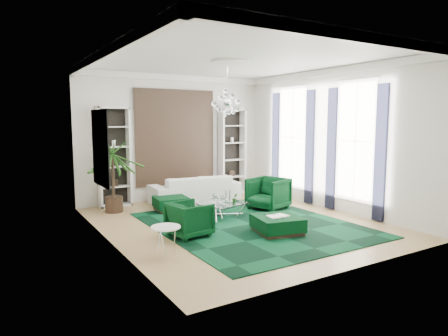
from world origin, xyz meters
TOP-DOWN VIEW (x-y plane):
  - floor at (0.00, 0.00)m, footprint 6.00×7.00m
  - ceiling at (0.00, 0.00)m, footprint 6.00×7.00m
  - wall_back at (0.00, 3.51)m, footprint 6.00×0.02m
  - wall_front at (0.00, -3.51)m, footprint 6.00×0.02m
  - wall_left at (-3.01, 0.00)m, footprint 0.02×7.00m
  - wall_right at (3.01, 0.00)m, footprint 0.02×7.00m
  - crown_molding at (0.00, 0.00)m, footprint 6.00×7.00m
  - ceiling_medallion at (0.00, 0.30)m, footprint 0.90×0.90m
  - tapestry at (0.00, 3.46)m, footprint 2.50×0.06m
  - shelving_left at (-1.95, 3.31)m, footprint 0.90×0.38m
  - shelving_right at (1.95, 3.31)m, footprint 0.90×0.38m
  - painting at (-2.97, 0.60)m, footprint 0.04×1.30m
  - window_near at (2.99, -0.90)m, footprint 0.03×1.10m
  - curtain_near_a at (2.96, -1.68)m, footprint 0.07×0.30m
  - curtain_near_b at (2.96, -0.12)m, footprint 0.07×0.30m
  - window_far at (2.99, 1.50)m, footprint 0.03×1.10m
  - curtain_far_a at (2.96, 0.72)m, footprint 0.07×0.30m
  - curtain_far_b at (2.96, 2.28)m, footprint 0.07×0.30m
  - rug at (0.19, -0.36)m, footprint 4.20×5.00m
  - sofa at (0.29, 2.76)m, footprint 2.71×1.17m
  - armchair_left at (-1.46, -0.44)m, footprint 0.91×0.89m
  - armchair_right at (1.51, 0.75)m, footprint 1.21×1.19m
  - coffee_table at (-0.02, 0.69)m, footprint 1.35×1.35m
  - ottoman_side at (-0.83, 1.99)m, footprint 0.94×0.94m
  - ottoman_front at (0.26, -1.22)m, footprint 1.10×1.10m
  - book at (0.26, -1.22)m, footprint 0.46×0.31m
  - side_table at (-2.34, -1.26)m, footprint 0.61×0.61m
  - palm at (-2.19, 2.60)m, footprint 2.06×2.06m
  - chandelier at (0.05, 0.49)m, footprint 0.86×0.86m
  - table_plant at (0.24, 0.46)m, footprint 0.16×0.14m

SIDE VIEW (x-z plane):
  - floor at x=0.00m, z-range -0.02..0.00m
  - rug at x=0.19m, z-range 0.00..0.02m
  - coffee_table at x=-0.02m, z-range 0.00..0.37m
  - ottoman_front at x=0.26m, z-range 0.00..0.37m
  - ottoman_side at x=-0.83m, z-range 0.00..0.37m
  - side_table at x=-2.34m, z-range 0.00..0.51m
  - armchair_left at x=-1.46m, z-range 0.00..0.73m
  - book at x=0.26m, z-range 0.37..0.40m
  - sofa at x=0.29m, z-range 0.00..0.78m
  - armchair_right at x=1.51m, z-range 0.00..0.87m
  - table_plant at x=0.24m, z-range 0.37..0.61m
  - palm at x=-2.19m, z-range 0.00..2.52m
  - shelving_left at x=-1.95m, z-range 0.00..2.80m
  - shelving_right at x=1.95m, z-range 0.00..2.80m
  - curtain_near_a at x=2.96m, z-range 0.02..3.27m
  - curtain_near_b at x=2.96m, z-range 0.02..3.27m
  - curtain_far_a at x=2.96m, z-range 0.02..3.27m
  - curtain_far_b at x=2.96m, z-range 0.02..3.27m
  - painting at x=-2.97m, z-range 1.05..2.65m
  - wall_back at x=0.00m, z-range 0.00..3.80m
  - wall_front at x=0.00m, z-range 0.00..3.80m
  - wall_left at x=-3.01m, z-range 0.00..3.80m
  - wall_right at x=3.01m, z-range 0.00..3.80m
  - tapestry at x=0.00m, z-range 0.50..3.30m
  - window_near at x=2.99m, z-range 0.45..3.35m
  - window_far at x=2.99m, z-range 0.45..3.35m
  - chandelier at x=0.05m, z-range 2.51..3.19m
  - crown_molding at x=0.00m, z-range 3.61..3.79m
  - ceiling_medallion at x=0.00m, z-range 3.75..3.79m
  - ceiling at x=0.00m, z-range 3.80..3.82m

